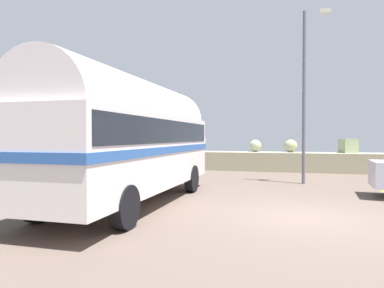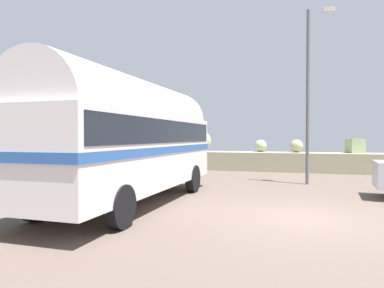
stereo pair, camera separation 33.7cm
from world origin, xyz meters
TOP-DOWN VIEW (x-y plane):
  - ground at (0.00, 0.00)m, footprint 32.00×26.00m
  - breakwater at (0.17, 11.79)m, footprint 31.36×1.92m
  - vintage_coach at (-4.87, 0.41)m, footprint 2.56×8.62m
  - second_coach at (-9.67, 1.72)m, footprint 3.56×8.83m
  - lamp_post at (0.34, 6.33)m, footprint 1.09×0.24m

SIDE VIEW (x-z plane):
  - ground at x=0.00m, z-range 0.00..0.02m
  - breakwater at x=0.17m, z-range -0.50..1.87m
  - vintage_coach at x=-4.87m, z-range 0.20..3.90m
  - second_coach at x=-9.67m, z-range 0.20..3.90m
  - lamp_post at x=0.34m, z-range 0.42..7.66m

